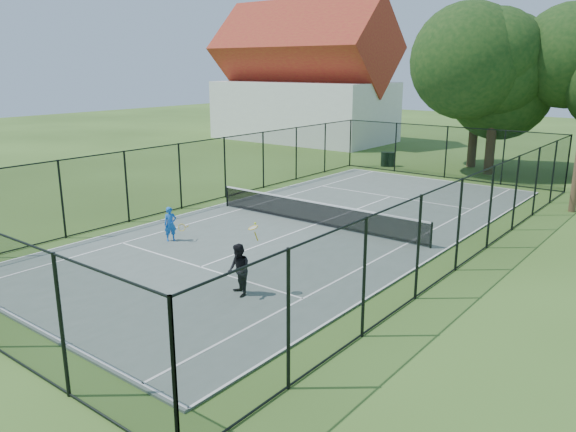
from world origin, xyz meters
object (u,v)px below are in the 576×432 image
Objects in this scene: trash_bin_left at (385,159)px; trash_bin_right at (391,159)px; player_black at (239,270)px; player_blue at (170,224)px; tennis_net at (316,212)px.

trash_bin_right is (0.32, 0.21, -0.00)m from trash_bin_left.
player_black is (6.85, -21.80, 0.35)m from trash_bin_right.
trash_bin_left is 0.73× the size of player_blue.
tennis_net is 10.79× the size of trash_bin_left.
tennis_net is 15.02m from trash_bin_left.
trash_bin_left is 0.44× the size of player_black.
player_blue is (1.67, -19.38, 0.22)m from trash_bin_left.
tennis_net reaches higher than trash_bin_right.
player_black reaches higher than tennis_net.
player_black is at bearing -72.55° from trash_bin_right.
tennis_net is at bearing -73.45° from trash_bin_right.
tennis_net is at bearing 109.21° from player_black.
player_blue reaches higher than trash_bin_right.
trash_bin_right is (-4.31, 14.50, -0.11)m from tennis_net.
player_blue is 5.92m from player_black.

